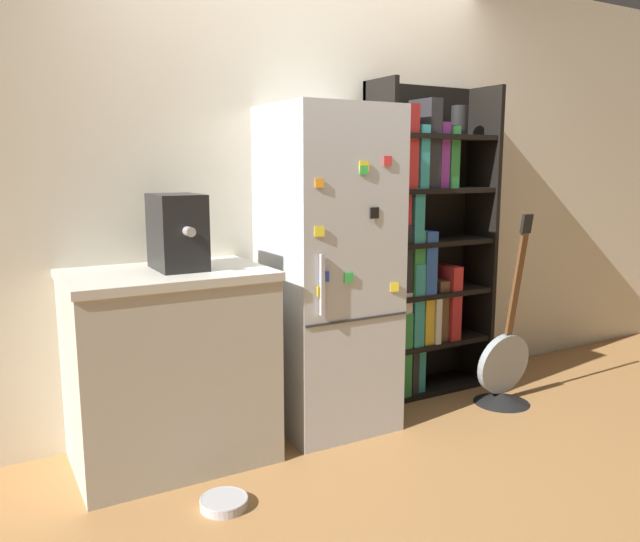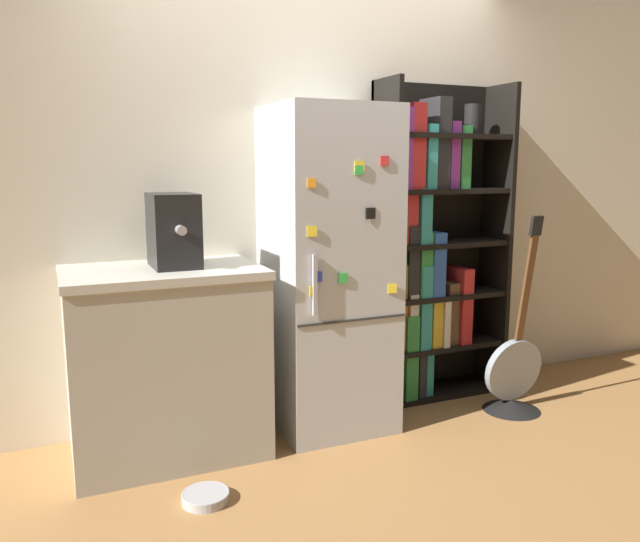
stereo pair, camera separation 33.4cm
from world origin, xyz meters
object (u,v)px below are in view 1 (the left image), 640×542
guitar (503,376)px  refrigerator (328,270)px  bookshelf (416,252)px  pet_bowl (224,502)px  espresso_machine (177,232)px

guitar → refrigerator: bearing=165.3°
bookshelf → pet_bowl: 1.92m
espresso_machine → guitar: (1.88, -0.29, -0.95)m
espresso_machine → guitar: bearing=-8.8°
refrigerator → pet_bowl: size_ratio=8.45×
guitar → bookshelf: bearing=127.4°
guitar → pet_bowl: size_ratio=5.65×
bookshelf → espresso_machine: bearing=-174.3°
guitar → espresso_machine: bearing=171.2°
refrigerator → bookshelf: bookshelf is taller
refrigerator → espresso_machine: bearing=179.2°
bookshelf → guitar: (0.34, -0.44, -0.73)m
refrigerator → bookshelf: 0.75m
refrigerator → guitar: refrigerator is taller
espresso_machine → pet_bowl: size_ratio=1.80×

